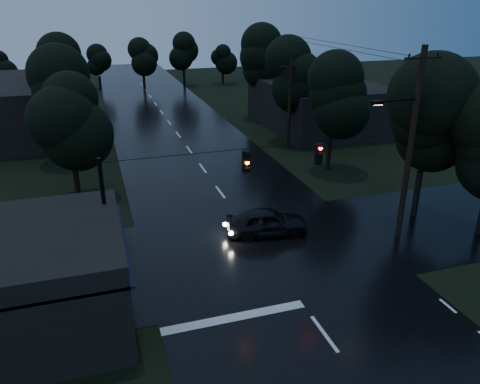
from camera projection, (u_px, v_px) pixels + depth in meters
main_road at (189, 150)px, 40.01m from camera, size 12.00×120.00×0.02m
cross_street at (262, 249)px, 24.16m from camera, size 60.00×9.00×0.02m
building_far_right at (318, 105)px, 46.63m from camera, size 10.00×14.00×4.40m
building_far_left at (20, 108)px, 43.92m from camera, size 10.00×16.00×5.00m
utility_pole_main at (409, 144)px, 23.36m from camera, size 3.50×0.30×10.00m
utility_pole_far at (290, 103)px, 39.10m from camera, size 2.00×0.30×7.50m
anchor_pole_left at (107, 225)px, 20.03m from camera, size 0.18×0.18×6.00m
span_signals at (283, 157)px, 21.43m from camera, size 15.00×0.37×1.12m
tree_corner_near at (429, 117)px, 25.57m from camera, size 4.48×4.48×9.44m
tree_left_a at (68, 118)px, 28.43m from camera, size 3.92×3.92×8.26m
tree_left_b at (61, 90)px, 35.17m from camera, size 4.20×4.20×8.85m
tree_left_c at (57, 68)px, 43.66m from camera, size 4.48×4.48×9.44m
tree_right_a at (333, 95)px, 33.35m from camera, size 4.20×4.20×8.85m
tree_right_b at (295, 74)px, 40.42m from camera, size 4.48×4.48×9.44m
tree_right_c at (262, 56)px, 49.25m from camera, size 4.76×4.76×10.03m
car at (267, 221)px, 25.42m from camera, size 4.63×2.40×1.50m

